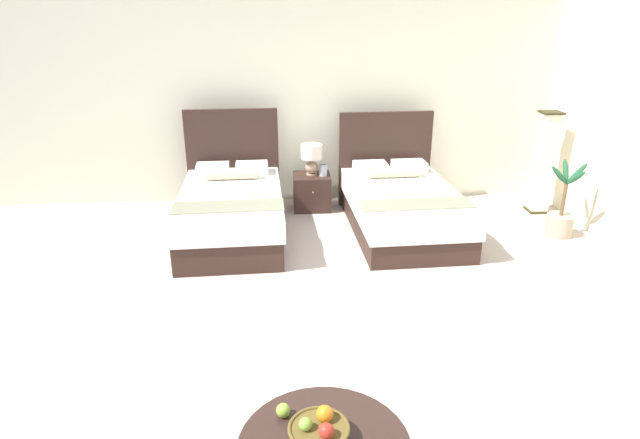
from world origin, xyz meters
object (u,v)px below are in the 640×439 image
object	(u,v)px
nightstand	(312,192)
fruit_bowl	(319,432)
bed_near_window	(232,209)
table_lamp	(312,156)
potted_palm	(561,217)
bed_near_corner	(401,205)
vase	(323,170)
loose_apple	(283,410)
floor_lamp_corner	(544,163)

from	to	relation	value
nightstand	fruit_bowl	world-z (taller)	fruit_bowl
bed_near_window	fruit_bowl	size ratio (longest dim) A/B	6.75
table_lamp	potted_palm	size ratio (longest dim) A/B	0.45
bed_near_window	bed_near_corner	distance (m)	2.06
vase	loose_apple	size ratio (longest dim) A/B	1.94
vase	fruit_bowl	size ratio (longest dim) A/B	0.48
bed_near_window	potted_palm	xyz separation A→B (m)	(3.93, -0.35, -0.09)
loose_apple	potted_palm	world-z (taller)	potted_palm
vase	bed_near_window	bearing A→B (deg)	-146.03
nightstand	bed_near_corner	bearing A→B (deg)	-38.14
table_lamp	vase	distance (m)	0.25
vase	floor_lamp_corner	size ratio (longest dim) A/B	0.11
nightstand	bed_near_window	bearing A→B (deg)	-140.91
table_lamp	loose_apple	distance (m)	4.61
bed_near_window	floor_lamp_corner	size ratio (longest dim) A/B	1.61
bed_near_corner	fruit_bowl	size ratio (longest dim) A/B	6.68
potted_palm	table_lamp	bearing A→B (deg)	157.84
bed_near_window	fruit_bowl	distance (m)	4.02
bed_near_window	table_lamp	world-z (taller)	bed_near_window
nightstand	vase	world-z (taller)	vase
table_lamp	bed_near_window	bearing A→B (deg)	-140.24
table_lamp	floor_lamp_corner	bearing A→B (deg)	-6.78
fruit_bowl	bed_near_window	bearing A→B (deg)	100.98
nightstand	floor_lamp_corner	bearing A→B (deg)	-6.40
bed_near_window	floor_lamp_corner	distance (m)	4.08
table_lamp	vase	size ratio (longest dim) A/B	2.72
nightstand	table_lamp	distance (m)	0.50
floor_lamp_corner	nightstand	bearing A→B (deg)	173.60
bed_near_corner	potted_palm	distance (m)	1.90
bed_near_corner	potted_palm	xyz separation A→B (m)	(1.87, -0.34, -0.08)
bed_near_corner	table_lamp	xyz separation A→B (m)	(-1.05, 0.84, 0.43)
bed_near_corner	table_lamp	world-z (taller)	bed_near_corner
fruit_bowl	loose_apple	xyz separation A→B (m)	(-0.18, 0.20, -0.02)
nightstand	potted_palm	bearing A→B (deg)	-21.82
bed_near_corner	table_lamp	bearing A→B (deg)	141.19
bed_near_window	nightstand	size ratio (longest dim) A/B	4.39
vase	floor_lamp_corner	xyz separation A→B (m)	(2.88, -0.30, 0.12)
floor_lamp_corner	potted_palm	world-z (taller)	floor_lamp_corner
bed_near_window	bed_near_corner	world-z (taller)	bed_near_window
fruit_bowl	loose_apple	distance (m)	0.27
bed_near_corner	nightstand	xyz separation A→B (m)	(-1.05, 0.82, -0.07)
bed_near_window	potted_palm	size ratio (longest dim) A/B	2.35
vase	potted_palm	size ratio (longest dim) A/B	0.17
vase	fruit_bowl	world-z (taller)	fruit_bowl
floor_lamp_corner	bed_near_window	bearing A→B (deg)	-173.20
table_lamp	loose_apple	bearing A→B (deg)	-95.36
nightstand	floor_lamp_corner	distance (m)	3.08
bed_near_corner	vase	bearing A→B (deg)	138.97
bed_near_window	vase	distance (m)	1.42
fruit_bowl	floor_lamp_corner	world-z (taller)	floor_lamp_corner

